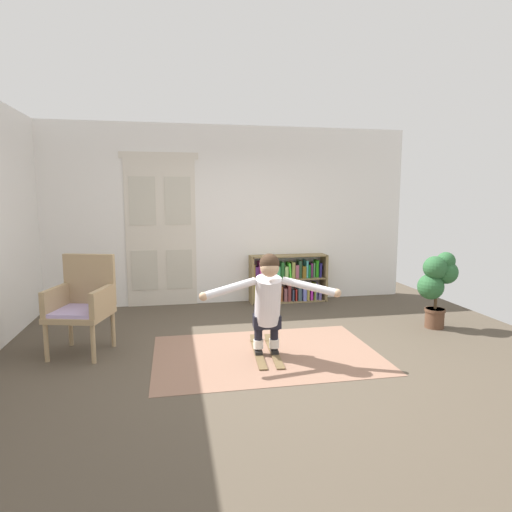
# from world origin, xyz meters

# --- Properties ---
(ground_plane) EXTENTS (7.20, 7.20, 0.00)m
(ground_plane) POSITION_xyz_m (0.00, 0.00, 0.00)
(ground_plane) COLOR #4E4437
(back_wall) EXTENTS (6.00, 0.10, 2.90)m
(back_wall) POSITION_xyz_m (0.00, 2.60, 1.45)
(back_wall) COLOR white
(back_wall) RESTS_ON ground
(double_door) EXTENTS (1.22, 0.05, 2.45)m
(double_door) POSITION_xyz_m (-1.14, 2.54, 1.23)
(double_door) COLOR beige
(double_door) RESTS_ON ground
(rug) EXTENTS (2.49, 1.71, 0.01)m
(rug) POSITION_xyz_m (0.04, 0.03, 0.00)
(rug) COLOR #896451
(rug) RESTS_ON ground
(bookshelf) EXTENTS (1.30, 0.30, 0.79)m
(bookshelf) POSITION_xyz_m (0.92, 2.39, 0.36)
(bookshelf) COLOR olive
(bookshelf) RESTS_ON ground
(wicker_chair) EXTENTS (0.74, 0.74, 1.10)m
(wicker_chair) POSITION_xyz_m (-1.98, 0.51, 0.58)
(wicker_chair) COLOR tan
(wicker_chair) RESTS_ON ground
(potted_plant) EXTENTS (0.53, 0.36, 1.03)m
(potted_plant) POSITION_xyz_m (2.49, 0.58, 0.65)
(potted_plant) COLOR brown
(potted_plant) RESTS_ON ground
(skis_pair) EXTENTS (0.35, 0.99, 0.07)m
(skis_pair) POSITION_xyz_m (0.04, 0.06, 0.02)
(skis_pair) COLOR brown
(skis_pair) RESTS_ON rug
(person_skier) EXTENTS (1.47, 0.58, 1.10)m
(person_skier) POSITION_xyz_m (0.03, -0.11, 0.68)
(person_skier) COLOR white
(person_skier) RESTS_ON skis_pair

